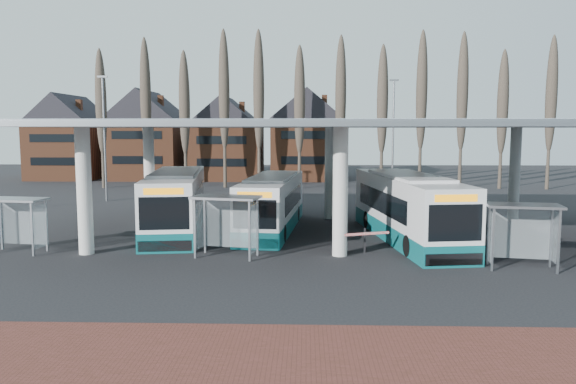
{
  "coord_description": "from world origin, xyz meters",
  "views": [
    {
      "loc": [
        -1.61,
        -23.34,
        5.88
      ],
      "look_at": [
        -2.57,
        7.0,
        2.49
      ],
      "focal_mm": 35.0,
      "sensor_mm": 36.0,
      "label": 1
    }
  ],
  "objects_px": {
    "shelter_2": "(522,222)",
    "bus_2": "(407,209)",
    "shelter_1": "(227,212)",
    "bus_0": "(177,202)",
    "shelter_0": "(18,213)",
    "bus_1": "(272,204)"
  },
  "relations": [
    {
      "from": "shelter_2",
      "to": "bus_2",
      "type": "bearing_deg",
      "value": 129.85
    },
    {
      "from": "shelter_1",
      "to": "shelter_2",
      "type": "height_order",
      "value": "shelter_1"
    },
    {
      "from": "bus_0",
      "to": "shelter_0",
      "type": "distance_m",
      "value": 8.77
    },
    {
      "from": "shelter_0",
      "to": "bus_1",
      "type": "bearing_deg",
      "value": 36.82
    },
    {
      "from": "bus_0",
      "to": "bus_2",
      "type": "bearing_deg",
      "value": -17.99
    },
    {
      "from": "bus_1",
      "to": "bus_2",
      "type": "bearing_deg",
      "value": -15.19
    },
    {
      "from": "bus_2",
      "to": "shelter_1",
      "type": "xyz_separation_m",
      "value": [
        -9.06,
        -4.38,
        0.41
      ]
    },
    {
      "from": "bus_0",
      "to": "bus_2",
      "type": "relative_size",
      "value": 0.99
    },
    {
      "from": "bus_2",
      "to": "shelter_1",
      "type": "distance_m",
      "value": 10.07
    },
    {
      "from": "shelter_2",
      "to": "shelter_0",
      "type": "bearing_deg",
      "value": -176.82
    },
    {
      "from": "shelter_1",
      "to": "shelter_2",
      "type": "relative_size",
      "value": 1.04
    },
    {
      "from": "bus_1",
      "to": "shelter_2",
      "type": "relative_size",
      "value": 3.68
    },
    {
      "from": "bus_1",
      "to": "shelter_0",
      "type": "xyz_separation_m",
      "value": [
        -11.82,
        -6.58,
        0.4
      ]
    },
    {
      "from": "bus_2",
      "to": "bus_1",
      "type": "bearing_deg",
      "value": 151.73
    },
    {
      "from": "bus_2",
      "to": "bus_0",
      "type": "bearing_deg",
      "value": 161.88
    },
    {
      "from": "bus_0",
      "to": "bus_1",
      "type": "bearing_deg",
      "value": -3.61
    },
    {
      "from": "bus_1",
      "to": "shelter_2",
      "type": "bearing_deg",
      "value": -33.92
    },
    {
      "from": "bus_1",
      "to": "shelter_2",
      "type": "xyz_separation_m",
      "value": [
        11.11,
        -9.01,
        0.5
      ]
    },
    {
      "from": "shelter_0",
      "to": "shelter_2",
      "type": "relative_size",
      "value": 0.94
    },
    {
      "from": "bus_1",
      "to": "shelter_1",
      "type": "distance_m",
      "value": 7.33
    },
    {
      "from": "bus_0",
      "to": "bus_1",
      "type": "xyz_separation_m",
      "value": [
        5.59,
        0.41,
        -0.14
      ]
    },
    {
      "from": "bus_0",
      "to": "shelter_2",
      "type": "relative_size",
      "value": 4.04
    }
  ]
}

